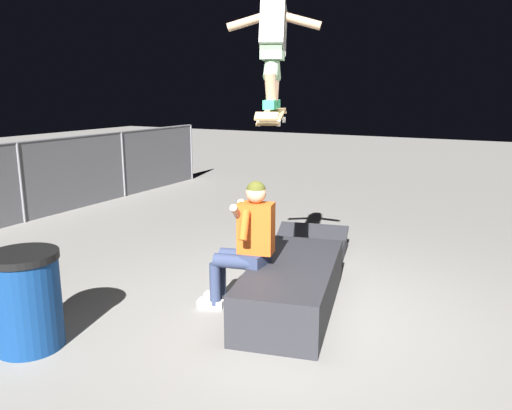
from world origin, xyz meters
TOP-DOWN VIEW (x-y plane):
  - ground_plane at (0.00, 0.00)m, footprint 40.00×40.00m
  - ledge_box_main at (0.18, 0.15)m, footprint 2.03×1.21m
  - person_sitting_on_ledge at (-0.02, 0.57)m, footprint 0.59×0.79m
  - skateboard at (0.17, 0.38)m, footprint 1.03×0.54m
  - skater_airborne at (0.22, 0.40)m, footprint 0.63×0.86m
  - kicker_ramp at (1.83, 0.66)m, footprint 1.25×1.18m
  - trash_bin at (-1.58, 1.80)m, footprint 0.59×0.59m

SIDE VIEW (x-z plane):
  - ground_plane at x=0.00m, z-range 0.00..0.00m
  - kicker_ramp at x=1.83m, z-range -0.14..0.27m
  - ledge_box_main at x=0.18m, z-range 0.00..0.47m
  - trash_bin at x=-1.58m, z-range 0.00..0.84m
  - person_sitting_on_ledge at x=-0.02m, z-range 0.07..1.37m
  - skateboard at x=0.17m, z-range 1.84..1.98m
  - skater_airborne at x=0.22m, z-range 2.03..3.15m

